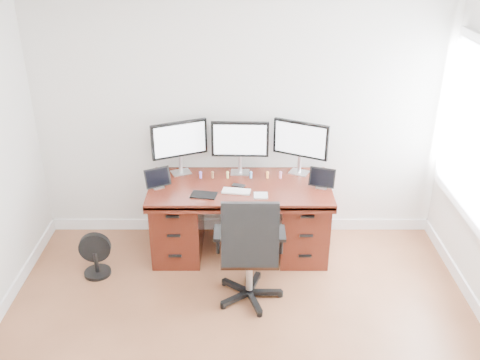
{
  "coord_description": "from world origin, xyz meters",
  "views": [
    {
      "loc": [
        0.0,
        -2.68,
        3.0
      ],
      "look_at": [
        0.0,
        1.5,
        0.95
      ],
      "focal_mm": 40.0,
      "sensor_mm": 36.0,
      "label": 1
    }
  ],
  "objects_px": {
    "office_chair": "(249,267)",
    "keyboard": "(236,191)",
    "desk": "(240,216)",
    "floor_fan": "(95,255)",
    "monitor_center": "(240,141)"
  },
  "relations": [
    {
      "from": "office_chair",
      "to": "keyboard",
      "type": "bearing_deg",
      "value": 100.88
    },
    {
      "from": "desk",
      "to": "floor_fan",
      "type": "xyz_separation_m",
      "value": [
        -1.33,
        -0.4,
        -0.2
      ]
    },
    {
      "from": "monitor_center",
      "to": "keyboard",
      "type": "height_order",
      "value": "monitor_center"
    },
    {
      "from": "monitor_center",
      "to": "desk",
      "type": "bearing_deg",
      "value": -88.15
    },
    {
      "from": "desk",
      "to": "keyboard",
      "type": "bearing_deg",
      "value": -101.35
    },
    {
      "from": "desk",
      "to": "monitor_center",
      "type": "relative_size",
      "value": 3.09
    },
    {
      "from": "office_chair",
      "to": "monitor_center",
      "type": "relative_size",
      "value": 1.89
    },
    {
      "from": "desk",
      "to": "monitor_center",
      "type": "xyz_separation_m",
      "value": [
        -0.0,
        0.24,
        0.68
      ]
    },
    {
      "from": "desk",
      "to": "monitor_center",
      "type": "bearing_deg",
      "value": 90.01
    },
    {
      "from": "floor_fan",
      "to": "monitor_center",
      "type": "height_order",
      "value": "monitor_center"
    },
    {
      "from": "office_chair",
      "to": "floor_fan",
      "type": "bearing_deg",
      "value": 165.22
    },
    {
      "from": "office_chair",
      "to": "floor_fan",
      "type": "relative_size",
      "value": 2.44
    },
    {
      "from": "office_chair",
      "to": "floor_fan",
      "type": "height_order",
      "value": "office_chair"
    },
    {
      "from": "desk",
      "to": "monitor_center",
      "type": "height_order",
      "value": "monitor_center"
    },
    {
      "from": "monitor_center",
      "to": "office_chair",
      "type": "bearing_deg",
      "value": -83.65
    }
  ]
}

